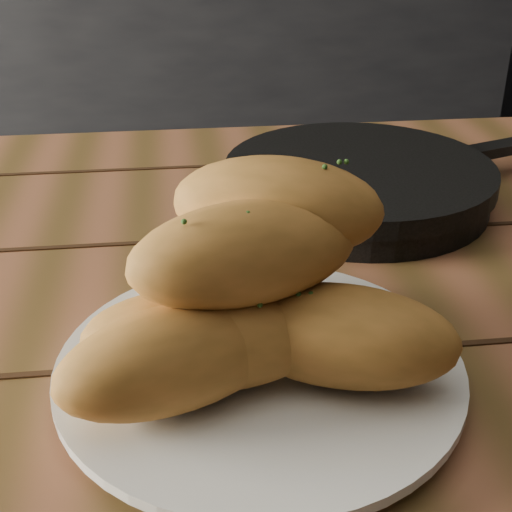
{
  "coord_description": "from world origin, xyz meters",
  "views": [
    {
      "loc": [
        0.36,
        -0.71,
        1.07
      ],
      "look_at": [
        0.41,
        -0.29,
        0.84
      ],
      "focal_mm": 50.0,
      "sensor_mm": 36.0,
      "label": 1
    }
  ],
  "objects_px": {
    "table": "(363,367)",
    "bread_rolls": "(247,296)",
    "plate": "(259,370)",
    "skillet": "(360,182)"
  },
  "relations": [
    {
      "from": "skillet",
      "to": "bread_rolls",
      "type": "bearing_deg",
      "value": -117.38
    },
    {
      "from": "plate",
      "to": "skillet",
      "type": "xyz_separation_m",
      "value": [
        0.15,
        0.3,
        0.01
      ]
    },
    {
      "from": "table",
      "to": "skillet",
      "type": "distance_m",
      "value": 0.21
    },
    {
      "from": "bread_rolls",
      "to": "table",
      "type": "bearing_deg",
      "value": 45.91
    },
    {
      "from": "plate",
      "to": "bread_rolls",
      "type": "relative_size",
      "value": 1.02
    },
    {
      "from": "table",
      "to": "bread_rolls",
      "type": "bearing_deg",
      "value": -134.09
    },
    {
      "from": "table",
      "to": "skillet",
      "type": "xyz_separation_m",
      "value": [
        0.03,
        0.17,
        0.12
      ]
    },
    {
      "from": "table",
      "to": "plate",
      "type": "xyz_separation_m",
      "value": [
        -0.11,
        -0.13,
        0.1
      ]
    },
    {
      "from": "bread_rolls",
      "to": "plate",
      "type": "bearing_deg",
      "value": 4.65
    },
    {
      "from": "table",
      "to": "plate",
      "type": "height_order",
      "value": "plate"
    }
  ]
}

